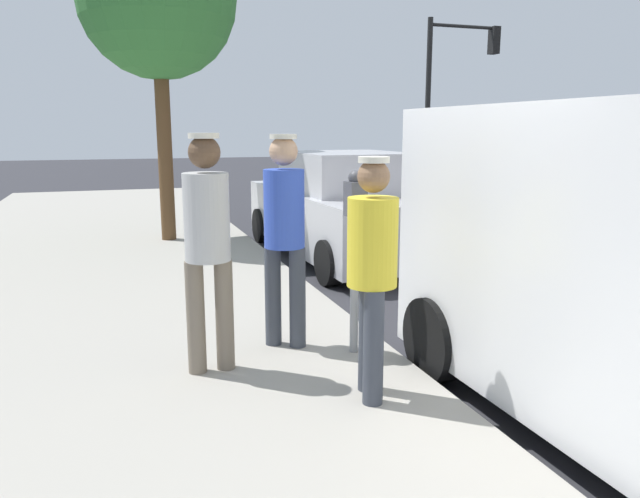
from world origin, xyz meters
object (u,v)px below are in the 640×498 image
Objects in this scene: pedestrian_in_yellow at (372,264)px; parked_sedan_behind at (343,210)px; parking_meter_near at (355,231)px; traffic_light_corner at (453,78)px; street_tree at (158,0)px; pedestrian_in_blue at (284,226)px; pedestrian_in_gray at (207,237)px.

parked_sedan_behind is (-1.77, -5.17, -0.35)m from pedestrian_in_yellow.
parking_meter_near is 14.75m from traffic_light_corner.
parked_sedan_behind is at bearing -108.95° from pedestrian_in_yellow.
pedestrian_in_yellow is 15.58m from traffic_light_corner.
street_tree is at bearing 34.19° from traffic_light_corner.
traffic_light_corner is at bearing -129.95° from parked_sedan_behind.
pedestrian_in_blue reaches higher than parked_sedan_behind.
parked_sedan_behind is at bearing -117.30° from pedestrian_in_blue.
street_tree is (9.07, 6.16, 0.47)m from traffic_light_corner.
pedestrian_in_yellow is 0.32× the size of traffic_light_corner.
pedestrian_in_gray is at bearing 57.63° from parked_sedan_behind.
pedestrian_in_blue is at bearing 62.70° from parked_sedan_behind.
pedestrian_in_gray reaches higher than pedestrian_in_blue.
pedestrian_in_gray is (0.98, -0.83, 0.10)m from pedestrian_in_yellow.
parked_sedan_behind is 10.54m from traffic_light_corner.
traffic_light_corner is at bearing -145.81° from street_tree.
street_tree is (0.99, -5.95, 2.81)m from parking_meter_near.
pedestrian_in_blue is 0.99× the size of pedestrian_in_gray.
pedestrian_in_blue is 0.35× the size of traffic_light_corner.
street_tree is at bearing -32.66° from parked_sedan_behind.
pedestrian_in_yellow is 7.42m from street_tree.
parking_meter_near is at bearing 70.19° from parked_sedan_behind.
pedestrian_in_blue is 6.29m from street_tree.
street_tree reaches higher than parking_meter_near.
pedestrian_in_blue is (0.50, -0.34, 0.01)m from parking_meter_near.
pedestrian_in_gray reaches higher than pedestrian_in_yellow.
pedestrian_in_blue is 0.35× the size of street_tree.
pedestrian_in_yellow is 1.28m from pedestrian_in_gray.
traffic_light_corner reaches higher than pedestrian_in_blue.
pedestrian_in_blue reaches higher than parking_meter_near.
pedestrian_in_gray reaches higher than parking_meter_near.
parking_meter_near is 6.65m from street_tree.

